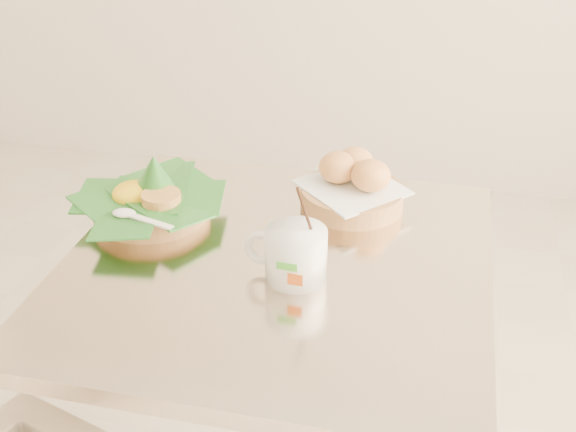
% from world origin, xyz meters
% --- Properties ---
extents(cafe_table, '(0.70, 0.70, 0.75)m').
position_xyz_m(cafe_table, '(0.20, -0.04, 0.53)').
color(cafe_table, gray).
rests_on(cafe_table, floor).
extents(rice_basket, '(0.27, 0.27, 0.13)m').
position_xyz_m(rice_basket, '(-0.07, 0.06, 0.79)').
color(rice_basket, '#B0824B').
rests_on(rice_basket, cafe_table).
extents(bread_basket, '(0.23, 0.23, 0.10)m').
position_xyz_m(bread_basket, '(0.29, 0.19, 0.79)').
color(bread_basket, '#B0824B').
rests_on(bread_basket, cafe_table).
extents(coffee_mug, '(0.14, 0.10, 0.17)m').
position_xyz_m(coffee_mug, '(0.23, -0.08, 0.80)').
color(coffee_mug, white).
rests_on(coffee_mug, cafe_table).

